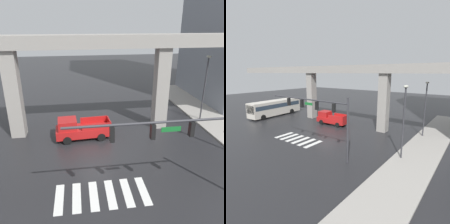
% 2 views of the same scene
% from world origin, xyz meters
% --- Properties ---
extents(ground_plane, '(120.00, 120.00, 0.00)m').
position_xyz_m(ground_plane, '(0.00, 0.00, 0.00)').
color(ground_plane, '#232326').
extents(crosswalk_stripes, '(6.05, 2.80, 0.01)m').
position_xyz_m(crosswalk_stripes, '(-0.00, -5.35, 0.01)').
color(crosswalk_stripes, silver).
rests_on(crosswalk_stripes, ground).
extents(elevated_overpass, '(56.03, 1.92, 9.44)m').
position_xyz_m(elevated_overpass, '(0.00, 4.41, 8.00)').
color(elevated_overpass, '#9E9991').
rests_on(elevated_overpass, ground).
extents(pickup_truck, '(5.21, 2.34, 2.08)m').
position_xyz_m(pickup_truck, '(-1.19, 2.78, 0.99)').
color(pickup_truck, red).
rests_on(pickup_truck, ground).
extents(traffic_signal_mast, '(10.89, 0.32, 6.20)m').
position_xyz_m(traffic_signal_mast, '(4.99, -6.77, 4.68)').
color(traffic_signal_mast, '#38383D').
rests_on(traffic_signal_mast, ground).
extents(street_lamp_mid_block, '(0.44, 0.70, 7.24)m').
position_xyz_m(street_lamp_mid_block, '(12.40, 5.31, 4.56)').
color(street_lamp_mid_block, '#38383D').
rests_on(street_lamp_mid_block, ground).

